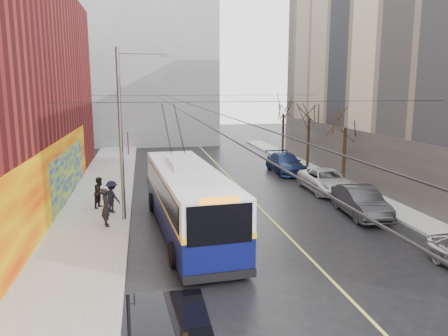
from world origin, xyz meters
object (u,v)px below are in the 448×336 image
object	(u,v)px
pedestrian_b	(100,192)
pedestrian_c	(112,197)
tree_mid	(309,108)
tree_far	(284,106)
parked_car_b	(361,202)
parked_car_c	(326,181)
parked_car_d	(286,163)
trolleybus	(188,198)
pedestrian_a	(106,207)
following_car	(161,171)
streetlight_pole	(124,130)
tree_near	(346,117)

from	to	relation	value
pedestrian_b	pedestrian_c	bearing A→B (deg)	-121.73
tree_mid	tree_far	world-z (taller)	tree_mid
parked_car_b	pedestrian_b	xyz separation A→B (m)	(-14.25, 3.88, 0.24)
tree_mid	parked_car_c	distance (m)	9.90
parked_car_d	pedestrian_b	distance (m)	16.65
parked_car_c	parked_car_d	world-z (taller)	parked_car_d
tree_mid	parked_car_b	distance (m)	15.20
trolleybus	pedestrian_a	world-z (taller)	trolleybus
parked_car_c	pedestrian_b	bearing A→B (deg)	-171.71
tree_far	parked_car_d	xyz separation A→B (m)	(-2.59, -8.67, -4.33)
tree_mid	parked_car_d	bearing A→B (deg)	-147.16
following_car	pedestrian_a	xyz separation A→B (m)	(-3.23, -11.32, 0.40)
trolleybus	parked_car_b	bearing A→B (deg)	0.81
streetlight_pole	tree_far	xyz separation A→B (m)	(15.14, 20.00, 0.30)
parked_car_b	pedestrian_c	distance (m)	13.78
following_car	parked_car_b	bearing A→B (deg)	-38.20
streetlight_pole	parked_car_d	world-z (taller)	streetlight_pole
tree_far	pedestrian_b	world-z (taller)	tree_far
parked_car_c	pedestrian_b	world-z (taller)	pedestrian_b
pedestrian_c	parked_car_c	bearing A→B (deg)	-121.58
pedestrian_c	parked_car_b	bearing A→B (deg)	-145.12
trolleybus	pedestrian_c	distance (m)	5.32
parked_car_b	pedestrian_a	xyz separation A→B (m)	(-13.64, 0.26, 0.30)
tree_mid	tree_near	bearing A→B (deg)	-90.00
parked_car_d	following_car	world-z (taller)	parked_car_d
tree_near	tree_far	bearing A→B (deg)	90.00
streetlight_pole	trolleybus	xyz separation A→B (m)	(3.02, -2.21, -3.16)
tree_near	following_car	size ratio (longest dim) A/B	1.53
parked_car_b	parked_car_d	world-z (taller)	parked_car_b
pedestrian_a	pedestrian_c	distance (m)	2.45
parked_car_b	parked_car_c	xyz separation A→B (m)	(0.48, 5.73, -0.05)
pedestrian_b	pedestrian_c	world-z (taller)	same
parked_car_c	pedestrian_c	world-z (taller)	pedestrian_c
pedestrian_b	tree_mid	bearing A→B (deg)	-31.96
tree_mid	pedestrian_c	size ratio (longest dim) A/B	3.71
streetlight_pole	pedestrian_c	distance (m)	4.13
tree_mid	following_car	size ratio (longest dim) A/B	1.59
streetlight_pole	parked_car_c	distance (m)	14.45
trolleybus	following_car	distance (m)	12.52
tree_near	pedestrian_b	xyz separation A→B (m)	(-16.73, -3.45, -3.93)
tree_near	parked_car_c	size ratio (longest dim) A/B	1.16
tree_mid	pedestrian_c	xyz separation A→B (m)	(-15.99, -11.62, -4.20)
pedestrian_a	tree_mid	bearing A→B (deg)	-64.69
streetlight_pole	pedestrian_c	size ratio (longest dim) A/B	5.00
streetlight_pole	pedestrian_b	distance (m)	4.84
streetlight_pole	parked_car_b	size ratio (longest dim) A/B	1.82
pedestrian_c	pedestrian_b	bearing A→B (deg)	-11.56
tree_mid	pedestrian_a	world-z (taller)	tree_mid
tree_mid	following_car	bearing A→B (deg)	-167.96
pedestrian_b	pedestrian_c	distance (m)	1.38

